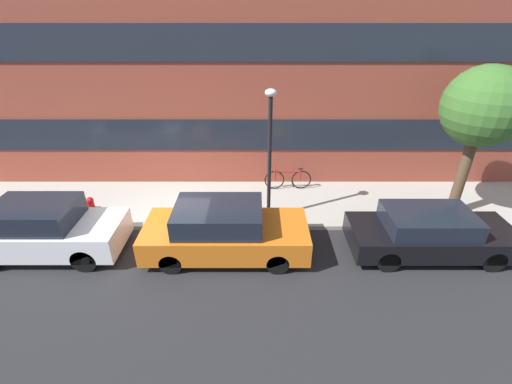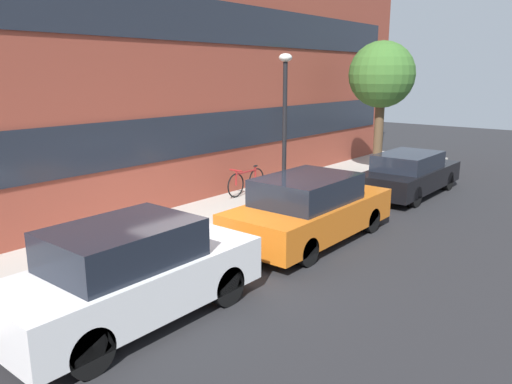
{
  "view_description": "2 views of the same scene",
  "coord_description": "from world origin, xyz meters",
  "px_view_note": "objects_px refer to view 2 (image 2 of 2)",
  "views": [
    {
      "loc": [
        2.72,
        -8.43,
        5.89
      ],
      "look_at": [
        2.72,
        0.31,
        1.13
      ],
      "focal_mm": 24.0,
      "sensor_mm": 36.0,
      "label": 1
    },
    {
      "loc": [
        -6.92,
        -6.71,
        3.58
      ],
      "look_at": [
        1.85,
        0.42,
        0.87
      ],
      "focal_mm": 35.0,
      "sensor_mm": 36.0,
      "label": 2
    }
  ],
  "objects_px": {
    "parked_car_orange": "(310,209)",
    "street_tree": "(382,76)",
    "fire_hydrant": "(102,256)",
    "parked_car_black": "(409,174)",
    "bicycle": "(246,181)",
    "parked_car_white": "(131,274)",
    "lamp_post": "(285,114)"
  },
  "relations": [
    {
      "from": "parked_car_white",
      "to": "parked_car_orange",
      "type": "relative_size",
      "value": 0.92
    },
    {
      "from": "parked_car_black",
      "to": "street_tree",
      "type": "bearing_deg",
      "value": 49.0
    },
    {
      "from": "fire_hydrant",
      "to": "lamp_post",
      "type": "xyz_separation_m",
      "value": [
        5.4,
        0.05,
        2.1
      ]
    },
    {
      "from": "parked_car_orange",
      "to": "parked_car_black",
      "type": "relative_size",
      "value": 1.01
    },
    {
      "from": "parked_car_orange",
      "to": "parked_car_black",
      "type": "distance_m",
      "value": 5.42
    },
    {
      "from": "fire_hydrant",
      "to": "parked_car_black",
      "type": "bearing_deg",
      "value": -9.07
    },
    {
      "from": "bicycle",
      "to": "parked_car_white",
      "type": "bearing_deg",
      "value": 26.04
    },
    {
      "from": "street_tree",
      "to": "lamp_post",
      "type": "height_order",
      "value": "street_tree"
    },
    {
      "from": "parked_car_white",
      "to": "parked_car_orange",
      "type": "xyz_separation_m",
      "value": [
        4.71,
        0.0,
        -0.04
      ]
    },
    {
      "from": "parked_car_white",
      "to": "parked_car_black",
      "type": "bearing_deg",
      "value": 0.0
    },
    {
      "from": "parked_car_black",
      "to": "bicycle",
      "type": "distance_m",
      "value": 4.89
    },
    {
      "from": "parked_car_orange",
      "to": "bicycle",
      "type": "xyz_separation_m",
      "value": [
        1.96,
        3.46,
        -0.18
      ]
    },
    {
      "from": "parked_car_orange",
      "to": "parked_car_black",
      "type": "xyz_separation_m",
      "value": [
        5.42,
        -0.0,
        -0.07
      ]
    },
    {
      "from": "parked_car_black",
      "to": "fire_hydrant",
      "type": "relative_size",
      "value": 5.91
    },
    {
      "from": "lamp_post",
      "to": "parked_car_orange",
      "type": "bearing_deg",
      "value": -127.67
    },
    {
      "from": "street_tree",
      "to": "fire_hydrant",
      "type": "bearing_deg",
      "value": -178.64
    },
    {
      "from": "bicycle",
      "to": "street_tree",
      "type": "relative_size",
      "value": 0.37
    },
    {
      "from": "parked_car_white",
      "to": "bicycle",
      "type": "bearing_deg",
      "value": 27.38
    },
    {
      "from": "parked_car_orange",
      "to": "street_tree",
      "type": "xyz_separation_m",
      "value": [
        6.98,
        1.8,
        2.76
      ]
    },
    {
      "from": "lamp_post",
      "to": "parked_car_white",
      "type": "bearing_deg",
      "value": -165.09
    },
    {
      "from": "parked_car_black",
      "to": "bicycle",
      "type": "bearing_deg",
      "value": 134.97
    },
    {
      "from": "parked_car_orange",
      "to": "bicycle",
      "type": "relative_size",
      "value": 2.59
    },
    {
      "from": "fire_hydrant",
      "to": "street_tree",
      "type": "xyz_separation_m",
      "value": [
        11.16,
        0.27,
        2.98
      ]
    },
    {
      "from": "lamp_post",
      "to": "parked_car_black",
      "type": "bearing_deg",
      "value": -20.63
    },
    {
      "from": "bicycle",
      "to": "parked_car_black",
      "type": "bearing_deg",
      "value": 133.63
    },
    {
      "from": "fire_hydrant",
      "to": "bicycle",
      "type": "bearing_deg",
      "value": 17.42
    },
    {
      "from": "bicycle",
      "to": "fire_hydrant",
      "type": "bearing_deg",
      "value": 16.07
    },
    {
      "from": "parked_car_white",
      "to": "parked_car_orange",
      "type": "height_order",
      "value": "parked_car_white"
    },
    {
      "from": "parked_car_white",
      "to": "street_tree",
      "type": "bearing_deg",
      "value": 8.74
    },
    {
      "from": "bicycle",
      "to": "street_tree",
      "type": "distance_m",
      "value": 6.05
    },
    {
      "from": "parked_car_white",
      "to": "bicycle",
      "type": "height_order",
      "value": "parked_car_white"
    },
    {
      "from": "street_tree",
      "to": "lamp_post",
      "type": "distance_m",
      "value": 5.83
    }
  ]
}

